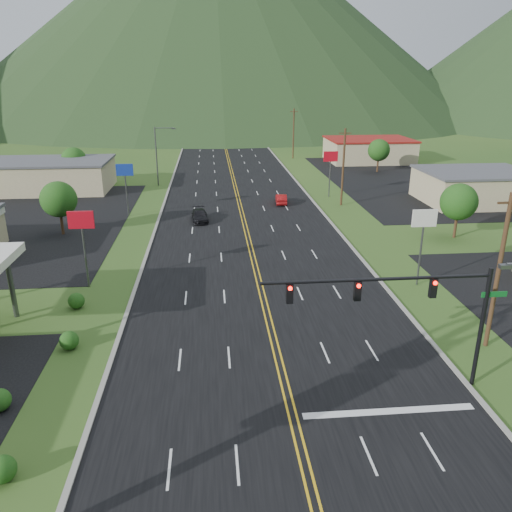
{
  "coord_description": "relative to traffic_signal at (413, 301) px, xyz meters",
  "views": [
    {
      "loc": [
        -3.79,
        -8.7,
        16.35
      ],
      "look_at": [
        -0.8,
        23.77,
        4.5
      ],
      "focal_mm": 35.0,
      "sensor_mm": 36.0,
      "label": 1
    }
  ],
  "objects": [
    {
      "name": "traffic_signal",
      "position": [
        0.0,
        0.0,
        0.0
      ],
      "size": [
        13.1,
        0.43,
        7.0
      ],
      "color": "black",
      "rests_on": "ground"
    },
    {
      "name": "streetlight_west",
      "position": [
        -18.16,
        56.0,
        -0.15
      ],
      "size": [
        3.28,
        0.25,
        9.0
      ],
      "color": "#59595E",
      "rests_on": "ground"
    },
    {
      "name": "building_west_far",
      "position": [
        -34.48,
        54.0,
        -3.07
      ],
      "size": [
        18.4,
        11.4,
        4.5
      ],
      "color": "#CBB68D",
      "rests_on": "ground"
    },
    {
      "name": "building_east_mid",
      "position": [
        25.52,
        41.0,
        -3.17
      ],
      "size": [
        14.4,
        11.4,
        4.3
      ],
      "color": "#CBB68D",
      "rests_on": "ground"
    },
    {
      "name": "building_east_far",
      "position": [
        21.52,
        76.0,
        -3.07
      ],
      "size": [
        16.4,
        12.4,
        4.5
      ],
      "color": "#CBB68D",
      "rests_on": "ground"
    },
    {
      "name": "pole_sign_west_a",
      "position": [
        -20.48,
        16.0,
        -0.28
      ],
      "size": [
        2.0,
        0.18,
        6.4
      ],
      "color": "#59595E",
      "rests_on": "ground"
    },
    {
      "name": "pole_sign_west_b",
      "position": [
        -20.48,
        38.0,
        -0.28
      ],
      "size": [
        2.0,
        0.18,
        6.4
      ],
      "color": "#59595E",
      "rests_on": "ground"
    },
    {
      "name": "pole_sign_east_a",
      "position": [
        6.52,
        14.0,
        -0.28
      ],
      "size": [
        2.0,
        0.18,
        6.4
      ],
      "color": "#59595E",
      "rests_on": "ground"
    },
    {
      "name": "pole_sign_east_b",
      "position": [
        6.52,
        46.0,
        -0.28
      ],
      "size": [
        2.0,
        0.18,
        6.4
      ],
      "color": "#59595E",
      "rests_on": "ground"
    },
    {
      "name": "tree_west_a",
      "position": [
        -26.48,
        31.0,
        -1.44
      ],
      "size": [
        3.84,
        3.84,
        5.82
      ],
      "color": "#382314",
      "rests_on": "ground"
    },
    {
      "name": "tree_west_b",
      "position": [
        -31.48,
        58.0,
        -1.44
      ],
      "size": [
        3.84,
        3.84,
        5.82
      ],
      "color": "#382314",
      "rests_on": "ground"
    },
    {
      "name": "tree_east_a",
      "position": [
        15.52,
        26.0,
        -1.44
      ],
      "size": [
        3.84,
        3.84,
        5.82
      ],
      "color": "#382314",
      "rests_on": "ground"
    },
    {
      "name": "tree_east_b",
      "position": [
        19.52,
        64.0,
        -1.44
      ],
      "size": [
        3.84,
        3.84,
        5.82
      ],
      "color": "#382314",
      "rests_on": "ground"
    },
    {
      "name": "utility_pole_a",
      "position": [
        7.02,
        4.0,
        -0.2
      ],
      "size": [
        1.6,
        0.28,
        10.0
      ],
      "color": "#382314",
      "rests_on": "ground"
    },
    {
      "name": "utility_pole_b",
      "position": [
        7.02,
        41.0,
        -0.2
      ],
      "size": [
        1.6,
        0.28,
        10.0
      ],
      "color": "#382314",
      "rests_on": "ground"
    },
    {
      "name": "utility_pole_c",
      "position": [
        7.02,
        81.0,
        -0.2
      ],
      "size": [
        1.6,
        0.28,
        10.0
      ],
      "color": "#382314",
      "rests_on": "ground"
    },
    {
      "name": "utility_pole_d",
      "position": [
        7.02,
        121.0,
        -0.2
      ],
      "size": [
        1.6,
        0.28,
        10.0
      ],
      "color": "#382314",
      "rests_on": "ground"
    },
    {
      "name": "mountain_n",
      "position": [
        -6.48,
        206.0,
        37.17
      ],
      "size": [
        220.0,
        220.0,
        85.0
      ],
      "primitive_type": "cone",
      "color": "black",
      "rests_on": "ground"
    },
    {
      "name": "car_dark_mid",
      "position": [
        -11.69,
        34.83,
        -4.68
      ],
      "size": [
        2.19,
        4.61,
        1.3
      ],
      "primitive_type": "imported",
      "rotation": [
        0.0,
        0.0,
        0.09
      ],
      "color": "black",
      "rests_on": "ground"
    },
    {
      "name": "car_red_far",
      "position": [
        -0.88,
        42.42,
        -4.68
      ],
      "size": [
        1.67,
        4.03,
        1.3
      ],
      "primitive_type": "imported",
      "rotation": [
        0.0,
        0.0,
        3.06
      ],
      "color": "#A01113",
      "rests_on": "ground"
    }
  ]
}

